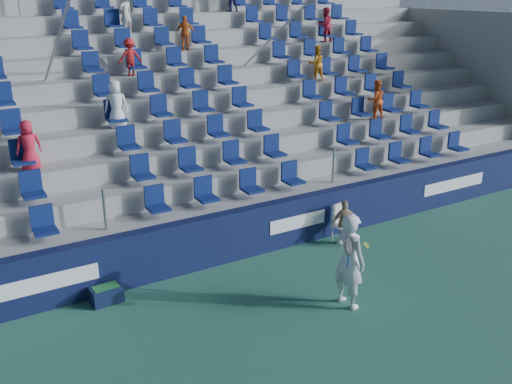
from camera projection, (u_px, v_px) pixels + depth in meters
ground at (321, 320)px, 10.95m from camera, size 70.00×70.00×0.00m
sponsor_wall at (241, 233)px, 13.29m from camera, size 24.00×0.32×1.20m
grandstand at (157, 126)px, 16.88m from camera, size 24.00×8.17×6.63m
tennis_player at (349, 260)px, 11.13m from camera, size 0.69×0.78×1.97m
line_judge_chair at (340, 221)px, 14.12m from camera, size 0.51×0.52×0.98m
line_judge at (344, 222)px, 14.00m from camera, size 0.71×0.41×1.14m
ball_bin at (106, 294)px, 11.50m from camera, size 0.63×0.43×0.35m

